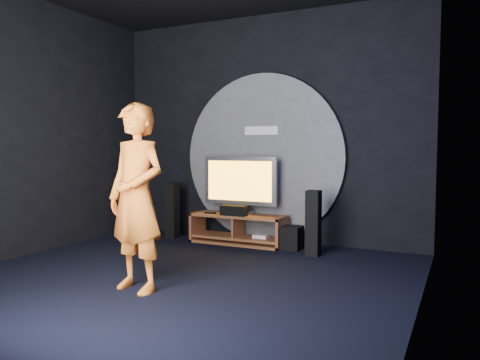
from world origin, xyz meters
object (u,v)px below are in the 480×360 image
Objects in this scene: subwoofer at (291,238)px; player at (136,197)px; tower_speaker_left at (173,210)px; tv at (240,183)px; tower_speaker_right at (313,223)px; media_console at (238,231)px.

subwoofer is 2.75m from player.
tower_speaker_left is 2.05m from subwoofer.
tv is 1.39m from tower_speaker_right.
tower_speaker_right is at bearing -32.17° from subwoofer.
media_console is 1.65× the size of tower_speaker_left.
tower_speaker_left is 0.46× the size of player.
tv reaches higher than media_console.
tv is at bearing 95.80° from media_console.
tower_speaker_right is 2.67× the size of subwoofer.
tower_speaker_left is 2.87m from player.
tower_speaker_right reaches higher than subwoofer.
media_console is at bearing 0.55° from tower_speaker_left.
player is (-1.17, -2.26, 0.51)m from tower_speaker_right.
tower_speaker_left reaches higher than media_console.
tower_speaker_left is 2.45m from tower_speaker_right.
subwoofer is at bearing -0.06° from tower_speaker_left.
tower_speaker_right is 0.56m from subwoofer.
tower_speaker_right is 0.46× the size of player.
tv reaches higher than tower_speaker_right.
media_console is 0.84m from subwoofer.
media_console is 0.74m from tv.
player reaches higher than tower_speaker_right.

